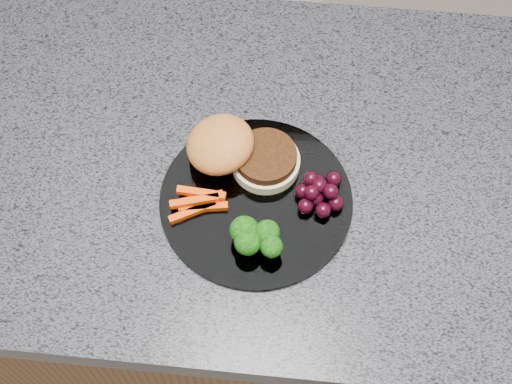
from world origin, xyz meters
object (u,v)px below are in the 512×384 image
island_cabinet (308,288)px  grape_bunch (320,192)px  burger (236,152)px  plate (256,200)px

island_cabinet → grape_bunch: bearing=-102.5°
island_cabinet → burger: 0.51m
plate → burger: burger is taller
island_cabinet → plate: bearing=-145.3°
plate → grape_bunch: grape_bunch is taller
grape_bunch → plate: bearing=-173.1°
plate → burger: size_ratio=1.60×
island_cabinet → burger: bearing=-176.2°
plate → island_cabinet: bearing=34.7°
island_cabinet → plate: plate is taller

